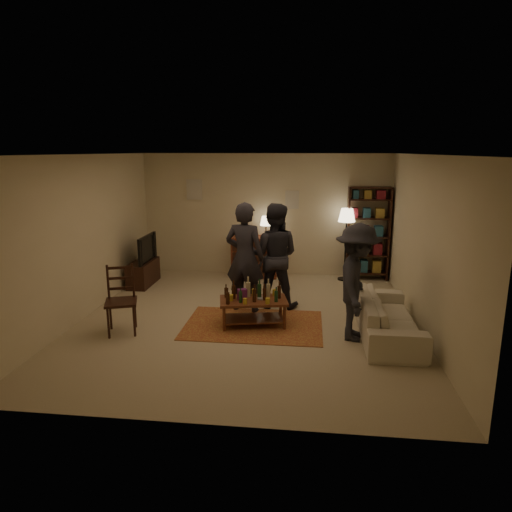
% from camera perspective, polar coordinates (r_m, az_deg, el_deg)
% --- Properties ---
extents(floor, '(6.00, 6.00, 0.00)m').
position_cam_1_polar(floor, '(7.68, -1.09, -7.99)').
color(floor, '#C6B793').
rests_on(floor, ground).
extents(room_shell, '(6.00, 6.00, 6.00)m').
position_cam_1_polar(room_shell, '(10.26, -2.50, 7.76)').
color(room_shell, beige).
rests_on(room_shell, ground).
extents(rug, '(2.20, 1.50, 0.01)m').
position_cam_1_polar(rug, '(7.46, -0.32, -8.59)').
color(rug, maroon).
rests_on(rug, ground).
extents(coffee_table, '(1.16, 0.78, 0.78)m').
position_cam_1_polar(coffee_table, '(7.33, -0.38, -5.77)').
color(coffee_table, brown).
rests_on(coffee_table, ground).
extents(dining_chair, '(0.59, 0.59, 1.07)m').
position_cam_1_polar(dining_chair, '(7.34, -16.52, -4.87)').
color(dining_chair, black).
rests_on(dining_chair, ground).
extents(tv_stand, '(0.40, 1.00, 1.06)m').
position_cam_1_polar(tv_stand, '(9.83, -13.93, -1.31)').
color(tv_stand, black).
rests_on(tv_stand, ground).
extents(dresser, '(1.00, 0.50, 1.36)m').
position_cam_1_polar(dresser, '(10.15, -0.12, 0.06)').
color(dresser, brown).
rests_on(dresser, ground).
extents(bookshelf, '(0.90, 0.34, 2.02)m').
position_cam_1_polar(bookshelf, '(10.11, 13.79, 2.86)').
color(bookshelf, black).
rests_on(bookshelf, ground).
extents(floor_lamp, '(0.36, 0.36, 1.56)m').
position_cam_1_polar(floor_lamp, '(9.89, 11.26, 4.43)').
color(floor_lamp, black).
rests_on(floor_lamp, ground).
extents(sofa, '(0.81, 2.08, 0.61)m').
position_cam_1_polar(sofa, '(7.24, 16.12, -7.29)').
color(sofa, beige).
rests_on(sofa, ground).
extents(person_left, '(0.78, 0.61, 1.92)m').
position_cam_1_polar(person_left, '(7.86, -1.41, -0.19)').
color(person_left, '#24232A').
rests_on(person_left, ground).
extents(person_right, '(0.97, 0.78, 1.87)m').
position_cam_1_polar(person_right, '(8.10, 2.25, 0.04)').
color(person_right, '#25262D').
rests_on(person_right, ground).
extents(person_by_sofa, '(0.79, 1.20, 1.74)m').
position_cam_1_polar(person_by_sofa, '(6.85, 12.50, -3.26)').
color(person_by_sofa, '#26272E').
rests_on(person_by_sofa, ground).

